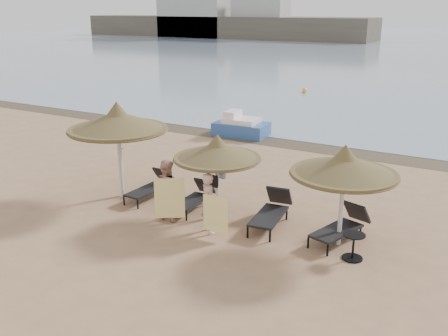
# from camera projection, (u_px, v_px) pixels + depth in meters

# --- Properties ---
(ground) EXTENTS (160.00, 160.00, 0.00)m
(ground) POSITION_uv_depth(u_px,v_px,m) (217.00, 232.00, 13.40)
(ground) COLOR #A77A56
(ground) RESTS_ON ground
(wet_sand_strip) EXTENTS (200.00, 1.60, 0.01)m
(wet_sand_strip) POSITION_uv_depth(u_px,v_px,m) (329.00, 149.00, 21.16)
(wet_sand_strip) COLOR #4B3C27
(wet_sand_strip) RESTS_ON ground
(far_shore) EXTENTS (150.00, 54.80, 12.00)m
(far_shore) POSITION_uv_depth(u_px,v_px,m) (318.00, 24.00, 88.63)
(far_shore) COLOR brown
(far_shore) RESTS_ON ground
(palapa_left) EXTENTS (3.08, 3.08, 3.05)m
(palapa_left) POSITION_uv_depth(u_px,v_px,m) (118.00, 122.00, 15.21)
(palapa_left) COLOR silver
(palapa_left) RESTS_ON ground
(palapa_center) EXTENTS (2.47, 2.47, 2.45)m
(palapa_center) POSITION_uv_depth(u_px,v_px,m) (217.00, 152.00, 13.80)
(palapa_center) COLOR silver
(palapa_center) RESTS_ON ground
(palapa_right) EXTENTS (2.66, 2.66, 2.63)m
(palapa_right) POSITION_uv_depth(u_px,v_px,m) (344.00, 166.00, 12.08)
(palapa_right) COLOR silver
(palapa_right) RESTS_ON ground
(lounger_far_left) EXTENTS (0.68, 1.86, 0.82)m
(lounger_far_left) POSITION_uv_depth(u_px,v_px,m) (152.00, 186.00, 15.76)
(lounger_far_left) COLOR black
(lounger_far_left) RESTS_ON ground
(lounger_near_left) EXTENTS (0.65, 1.77, 0.78)m
(lounger_near_left) POSITION_uv_depth(u_px,v_px,m) (195.00, 197.00, 14.91)
(lounger_near_left) COLOR black
(lounger_near_left) RESTS_ON ground
(lounger_near_right) EXTENTS (0.91, 2.11, 0.91)m
(lounger_near_right) POSITION_uv_depth(u_px,v_px,m) (272.00, 210.00, 13.79)
(lounger_near_right) COLOR black
(lounger_near_right) RESTS_ON ground
(lounger_far_right) EXTENTS (1.17, 2.04, 0.87)m
(lounger_far_right) POSITION_uv_depth(u_px,v_px,m) (343.00, 225.00, 12.88)
(lounger_far_right) COLOR black
(lounger_far_right) RESTS_ON ground
(side_table) EXTENTS (0.53, 0.53, 0.64)m
(side_table) POSITION_uv_depth(u_px,v_px,m) (353.00, 247.00, 11.89)
(side_table) COLOR black
(side_table) RESTS_ON ground
(person_left) EXTENTS (0.95, 0.64, 2.03)m
(person_left) POSITION_uv_depth(u_px,v_px,m) (167.00, 185.00, 13.96)
(person_left) COLOR tan
(person_left) RESTS_ON ground
(person_right) EXTENTS (1.06, 0.99, 1.94)m
(person_right) POSITION_uv_depth(u_px,v_px,m) (209.00, 198.00, 13.10)
(person_right) COLOR tan
(person_right) RESTS_ON ground
(towel_left) EXTENTS (0.71, 0.45, 1.15)m
(towel_left) POSITION_uv_depth(u_px,v_px,m) (170.00, 198.00, 13.58)
(towel_left) COLOR yellow
(towel_left) RESTS_ON ground
(towel_right) EXTENTS (0.71, 0.06, 1.00)m
(towel_right) POSITION_uv_depth(u_px,v_px,m) (215.00, 214.00, 12.82)
(towel_right) COLOR yellow
(towel_right) RESTS_ON ground
(bag_patterned) EXTENTS (0.33, 0.16, 0.40)m
(bag_patterned) POSITION_uv_depth(u_px,v_px,m) (220.00, 171.00, 14.14)
(bag_patterned) COLOR silver
(bag_patterned) RESTS_ON ground
(bag_dark) EXTENTS (0.25, 0.14, 0.33)m
(bag_dark) POSITION_uv_depth(u_px,v_px,m) (214.00, 181.00, 13.92)
(bag_dark) COLOR black
(bag_dark) RESTS_ON ground
(pedal_boat) EXTENTS (2.56, 1.62, 1.15)m
(pedal_boat) POSITION_uv_depth(u_px,v_px,m) (241.00, 127.00, 23.35)
(pedal_boat) COLOR #2C5397
(pedal_boat) RESTS_ON ground
(buoy_left) EXTENTS (0.38, 0.38, 0.38)m
(buoy_left) POSITION_uv_depth(u_px,v_px,m) (304.00, 90.00, 34.93)
(buoy_left) COLOR yellow
(buoy_left) RESTS_ON ground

